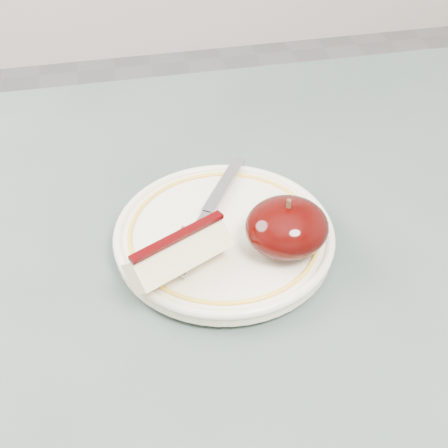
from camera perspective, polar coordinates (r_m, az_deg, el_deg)
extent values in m
cylinder|color=brown|center=(1.14, 14.28, -4.14)|extent=(0.05, 0.05, 0.71)
cube|color=#44544D|center=(0.51, -3.41, -13.64)|extent=(0.90, 0.90, 0.04)
cylinder|color=beige|center=(0.58, 0.00, -1.84)|extent=(0.11, 0.11, 0.01)
cylinder|color=beige|center=(0.57, 0.00, -1.19)|extent=(0.20, 0.20, 0.01)
torus|color=beige|center=(0.57, 0.00, -0.82)|extent=(0.20, 0.20, 0.01)
torus|color=gold|center=(0.57, 0.00, -0.72)|extent=(0.18, 0.18, 0.00)
ellipsoid|color=black|center=(0.54, 5.76, -0.28)|extent=(0.07, 0.07, 0.05)
cylinder|color=#472D19|center=(0.53, 5.94, 1.75)|extent=(0.00, 0.00, 0.01)
cube|color=beige|center=(0.52, -4.15, -2.85)|extent=(0.10, 0.07, 0.04)
cube|color=#320102|center=(0.51, -4.26, -1.14)|extent=(0.08, 0.05, 0.00)
cube|color=#92959A|center=(0.61, 0.01, 3.59)|extent=(0.06, 0.08, 0.00)
cube|color=#92959A|center=(0.57, -2.04, 0.23)|extent=(0.02, 0.03, 0.00)
cube|color=#92959A|center=(0.56, -2.98, -1.31)|extent=(0.03, 0.03, 0.00)
cube|color=#92959A|center=(0.53, -3.00, -3.53)|extent=(0.02, 0.03, 0.00)
cube|color=#92959A|center=(0.54, -3.76, -3.32)|extent=(0.02, 0.03, 0.00)
cube|color=#92959A|center=(0.54, -4.52, -3.10)|extent=(0.02, 0.03, 0.00)
cube|color=#92959A|center=(0.54, -5.27, -2.89)|extent=(0.02, 0.03, 0.00)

